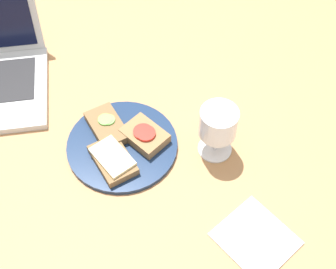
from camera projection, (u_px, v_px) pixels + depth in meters
The scene contains 7 objects.
wooden_table at pixel (127, 148), 105.19cm from camera, with size 140.00×140.00×3.00cm, color #B27F51.
plate at pixel (122, 145), 103.09cm from camera, with size 24.44×24.44×1.09cm, color navy.
sandwich_with_cucumber at pixel (107, 127), 104.03cm from camera, with size 10.06×12.70×2.55cm.
sandwich_with_cheese at pixel (112, 159), 98.78cm from camera, with size 10.55×12.77×2.55cm.
sandwich_with_tomato at pixel (144, 136), 102.21cm from camera, with size 11.26×11.72×2.97cm.
wine_glass at pixel (218, 125), 96.09cm from camera, with size 7.96×7.96×12.74cm.
napkin at pixel (255, 239), 90.32cm from camera, with size 12.67×13.71×0.40cm, color white.
Camera 1 is at (0.11, -60.93, 87.79)cm, focal length 50.00 mm.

